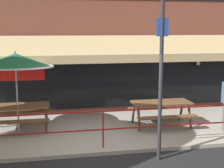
% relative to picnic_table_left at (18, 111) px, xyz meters
% --- Properties ---
extents(ground_plane, '(120.00, 120.00, 0.00)m').
position_rel_picnic_table_left_xyz_m(ground_plane, '(2.24, -2.10, -0.71)').
color(ground_plane, black).
extents(patio_deck, '(15.00, 4.00, 0.10)m').
position_rel_picnic_table_left_xyz_m(patio_deck, '(2.24, -0.10, -0.66)').
color(patio_deck, '#9E998E').
rests_on(patio_deck, ground).
extents(restaurant_building, '(15.00, 1.60, 6.87)m').
position_rel_picnic_table_left_xyz_m(restaurant_building, '(2.24, 2.12, 2.71)').
color(restaurant_building, brown).
rests_on(restaurant_building, ground).
extents(patio_railing, '(13.84, 0.04, 0.97)m').
position_rel_picnic_table_left_xyz_m(patio_railing, '(2.24, -1.80, 0.09)').
color(patio_railing, maroon).
rests_on(patio_railing, patio_deck).
extents(picnic_table_left, '(1.80, 1.42, 0.76)m').
position_rel_picnic_table_left_xyz_m(picnic_table_left, '(0.00, 0.00, 0.00)').
color(picnic_table_left, brown).
rests_on(picnic_table_left, patio_deck).
extents(picnic_table_centre, '(1.80, 1.42, 0.76)m').
position_rel_picnic_table_left_xyz_m(picnic_table_centre, '(4.29, -0.35, 0.00)').
color(picnic_table_centre, brown).
rests_on(picnic_table_centre, patio_deck).
extents(patio_umbrella_left, '(2.14, 2.14, 2.38)m').
position_rel_picnic_table_left_xyz_m(patio_umbrella_left, '(-0.00, -0.10, 1.47)').
color(patio_umbrella_left, '#B7B2A8').
rests_on(patio_umbrella_left, patio_deck).
extents(street_sign_pole, '(0.28, 0.09, 4.32)m').
position_rel_picnic_table_left_xyz_m(street_sign_pole, '(3.46, -2.55, 1.51)').
color(street_sign_pole, '#2D2D33').
rests_on(street_sign_pole, ground).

